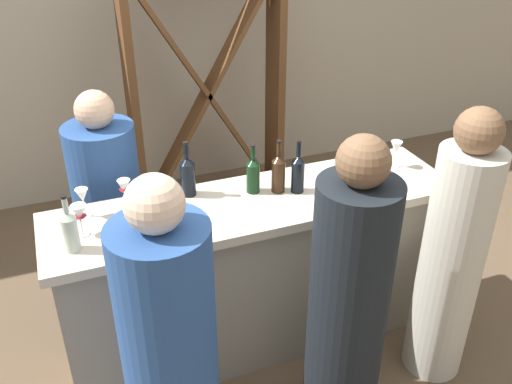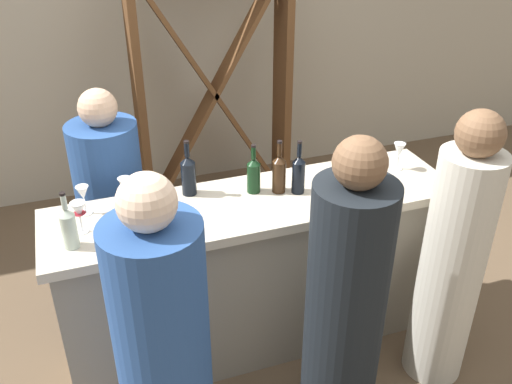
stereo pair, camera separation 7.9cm
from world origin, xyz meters
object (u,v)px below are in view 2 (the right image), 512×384
Objects in this scene: wine_glass_far_right at (125,187)px; wine_glass_near_center at (79,212)px; wine_rack at (214,93)px; wine_glass_near_left at (165,211)px; wine_glass_far_center at (83,194)px; wine_glass_far_left at (352,160)px; wine_bottle_center_dark_green at (254,174)px; person_left_guest at (346,303)px; wine_bottle_second_right_amber_brown at (279,173)px; wine_bottle_second_left_near_black at (188,174)px; person_center_guest at (452,263)px; person_server_behind at (113,214)px; wine_bottle_rightmost_near_black at (298,173)px; wine_bottle_leftmost_clear_pale at (69,227)px; wine_glass_near_right at (399,151)px; person_right_guest at (165,361)px.

wine_glass_near_center is at bearing -143.18° from wine_glass_far_right.
wine_rack reaches higher than wine_glass_near_left.
wine_glass_far_left is at bearing -3.38° from wine_glass_far_center.
wine_glass_far_left is (0.57, -0.01, -0.00)m from wine_bottle_center_dark_green.
wine_bottle_center_dark_green is 0.18× the size of person_left_guest.
wine_bottle_second_right_amber_brown is 2.12× the size of wine_glass_far_left.
wine_bottle_second_left_near_black is at bearing 173.24° from wine_glass_far_left.
wine_bottle_center_dark_green is 1.11m from person_center_guest.
wine_glass_near_center is 1.15× the size of wine_glass_far_left.
wine_bottle_second_left_near_black is 0.73m from person_server_behind.
wine_bottle_rightmost_near_black reaches higher than wine_bottle_center_dark_green.
wine_glass_far_center is 0.11× the size of person_server_behind.
wine_bottle_second_left_near_black is 0.59m from wine_glass_near_center.
wine_glass_far_center is at bearing 173.53° from wine_bottle_second_right_amber_brown.
wine_glass_near_right is (1.81, 0.18, 0.01)m from wine_bottle_leftmost_clear_pale.
wine_bottle_second_right_amber_brown is (0.13, -0.04, 0.01)m from wine_bottle_center_dark_green.
wine_glass_near_left is at bearing -168.89° from wine_bottle_rightmost_near_black.
wine_glass_near_left is (-0.19, -0.32, -0.00)m from wine_bottle_second_left_near_black.
wine_glass_far_right reaches higher than wine_glass_far_center.
person_left_guest is at bearing -90.26° from wine_rack.
person_center_guest is at bearing -25.33° from wine_glass_far_right.
person_left_guest is at bearing -34.03° from wine_glass_near_left.
wine_bottle_center_dark_green is 1.09m from person_right_guest.
wine_bottle_rightmost_near_black is (0.55, -0.17, -0.00)m from wine_bottle_second_left_near_black.
wine_glass_near_center is 1.75m from wine_glass_near_right.
wine_bottle_leftmost_clear_pale is 0.29m from wine_glass_far_center.
wine_glass_near_right is at bearing -62.48° from person_left_guest.
person_server_behind is (-0.84, 0.58, -0.43)m from wine_bottle_second_right_amber_brown.
person_right_guest reaches higher than wine_glass_near_right.
wine_bottle_rightmost_near_black is at bearing 0.57° from wine_glass_near_center.
wine_glass_near_right is (1.75, 0.07, 0.00)m from wine_glass_near_center.
wine_rack is 6.34× the size of wine_bottle_second_left_near_black.
wine_rack is at bearing -18.88° from person_left_guest.
wine_glass_near_right is (1.19, -0.12, -0.00)m from wine_bottle_second_left_near_black.
wine_glass_near_center is (-0.56, -0.19, -0.01)m from wine_bottle_second_left_near_black.
wine_rack is 7.09× the size of wine_bottle_center_dark_green.
wine_bottle_second_left_near_black reaches higher than wine_bottle_leftmost_clear_pale.
person_server_behind reaches higher than wine_glass_far_center.
wine_bottle_rightmost_near_black is 0.89m from wine_glass_far_right.
wine_bottle_second_right_amber_brown reaches higher than wine_glass_far_left.
wine_glass_far_left is (0.90, -0.11, -0.02)m from wine_bottle_second_left_near_black.
wine_glass_near_center is at bearing -179.43° from wine_bottle_rightmost_near_black.
wine_bottle_leftmost_clear_pale reaches higher than wine_glass_far_center.
wine_glass_near_left is at bearing -171.61° from wine_glass_near_right.
wine_rack is at bearing 102.83° from wine_glass_far_left.
wine_bottle_second_right_amber_brown reaches higher than wine_glass_near_center.
person_right_guest is at bearing -110.47° from wine_bottle_second_left_near_black.
wine_glass_near_center is (-0.89, -0.09, 0.01)m from wine_bottle_center_dark_green.
wine_bottle_second_right_amber_brown is at bearing -18.39° from wine_bottle_center_dark_green.
wine_bottle_center_dark_green is (0.33, -0.09, -0.01)m from wine_bottle_second_left_near_black.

